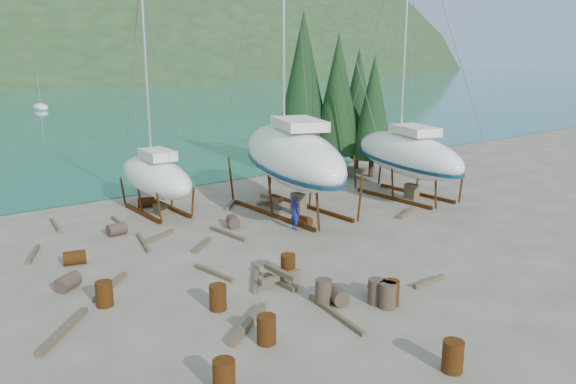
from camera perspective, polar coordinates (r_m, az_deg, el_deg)
ground at (r=24.18m, az=2.47°, el=-6.53°), size 600.00×600.00×0.00m
far_house_right at (r=212.11m, az=-26.25°, el=10.70°), size 6.60×5.60×5.60m
cypress_near_right at (r=40.08m, az=5.10°, el=9.89°), size 3.60×3.60×10.00m
cypress_mid_right at (r=39.78m, az=8.66°, el=8.51°), size 3.06×3.06×8.50m
cypress_back_left at (r=40.55m, az=1.58°, el=11.21°), size 4.14×4.14×11.50m
cypress_far_right at (r=42.91m, az=7.14°, el=9.30°), size 3.24×3.24×9.00m
moored_boat_mid at (r=100.68m, az=-23.83°, el=7.87°), size 2.00×5.00×6.05m
large_sailboat_near at (r=30.05m, az=0.36°, el=3.84°), size 8.07×13.26×20.11m
large_sailboat_far at (r=34.26m, az=11.99°, el=3.84°), size 6.14×10.88×16.54m
small_sailboat_shore at (r=31.11m, az=-13.32°, el=1.61°), size 2.99×7.99×12.53m
worker at (r=27.53m, az=0.72°, el=-2.15°), size 0.46×0.66×1.70m
drum_0 at (r=14.99m, az=-6.51°, el=-18.10°), size 0.58×0.58×0.88m
drum_1 at (r=19.76m, az=4.98°, el=-10.38°), size 0.82×1.01×0.58m
drum_2 at (r=24.74m, az=-20.85°, el=-6.25°), size 1.01×0.81×0.58m
drum_3 at (r=16.36m, az=16.40°, el=-15.71°), size 0.58×0.58×0.88m
drum_4 at (r=32.81m, az=-14.23°, el=-1.01°), size 1.02×0.84×0.58m
drum_5 at (r=19.61m, az=3.63°, el=-10.08°), size 0.58×0.58×0.88m
drum_6 at (r=28.17m, az=1.51°, el=-2.97°), size 0.69×0.95×0.58m
drum_7 at (r=19.81m, az=10.41°, el=-10.03°), size 0.58×0.58×0.88m
drum_8 at (r=20.39m, az=-18.16°, el=-9.81°), size 0.58×0.58×0.88m
drum_9 at (r=28.07m, az=-17.00°, el=-3.64°), size 0.92×0.64×0.58m
drum_10 at (r=19.29m, az=-7.13°, el=-10.58°), size 0.58×0.58×0.88m
drum_11 at (r=28.23m, az=-5.61°, el=-3.00°), size 0.87×1.03×0.58m
drum_12 at (r=20.31m, az=9.12°, el=-9.84°), size 0.98×1.05×0.58m
drum_13 at (r=17.10m, az=-2.20°, el=-13.79°), size 0.58×0.58×0.88m
drum_14 at (r=21.92m, az=0.00°, el=-7.44°), size 0.58×0.58×0.88m
drum_15 at (r=22.26m, az=-21.45°, el=-8.50°), size 1.05×0.96×0.58m
drum_16 at (r=19.57m, az=10.09°, el=-10.32°), size 0.58×0.58×0.88m
drum_17 at (r=19.84m, az=8.96°, el=-9.94°), size 0.58×0.58×0.88m
timber_0 at (r=30.58m, az=-22.56°, el=-3.12°), size 0.47×2.51×0.14m
timber_1 at (r=31.00m, az=11.93°, el=-2.10°), size 1.99×0.96×0.19m
timber_3 at (r=18.91m, az=4.84°, el=-12.26°), size 0.70×3.21×0.15m
timber_4 at (r=25.58m, az=-8.71°, el=-5.33°), size 1.57×1.34×0.17m
timber_5 at (r=21.87m, az=-3.23°, el=-8.52°), size 1.93×2.57×0.16m
timber_6 at (r=32.14m, az=-5.85°, el=-1.32°), size 1.47×1.52×0.19m
timber_7 at (r=21.97m, az=14.11°, el=-8.81°), size 1.64×0.18×0.17m
timber_8 at (r=27.08m, az=-13.01°, el=-4.44°), size 1.92×1.01×0.19m
timber_9 at (r=30.00m, az=-16.80°, el=-2.96°), size 0.34×2.22×0.15m
timber_10 at (r=26.99m, az=-6.12°, el=-4.25°), size 0.40×2.67×0.16m
timber_11 at (r=22.34m, az=-7.51°, el=-8.16°), size 0.47×2.25×0.15m
timber_12 at (r=21.93m, az=-17.58°, el=-9.10°), size 1.90×1.83×0.17m
timber_14 at (r=19.10m, az=-21.80°, el=-12.91°), size 2.18×2.28×0.18m
timber_15 at (r=26.47m, az=-14.48°, el=-4.99°), size 0.83×2.77×0.15m
timber_16 at (r=18.19m, az=-4.04°, el=-13.20°), size 2.34×1.69×0.23m
timber_17 at (r=26.51m, az=-24.45°, el=-5.76°), size 1.05×2.03×0.16m
timber_pile_fore at (r=21.16m, az=-0.80°, el=-8.65°), size 1.80×1.80×0.60m
timber_pile_aft at (r=31.85m, az=-1.80°, el=-1.01°), size 1.80×1.80×0.60m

